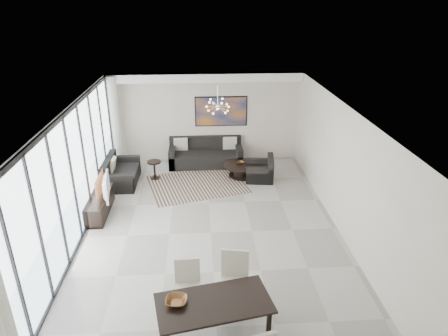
{
  "coord_description": "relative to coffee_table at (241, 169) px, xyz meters",
  "views": [
    {
      "loc": [
        -0.2,
        -7.9,
        5.12
      ],
      "look_at": [
        0.36,
        0.88,
        1.25
      ],
      "focal_mm": 32.0,
      "sensor_mm": 36.0,
      "label": 1
    }
  ],
  "objects": [
    {
      "name": "chandelier",
      "position": [
        -0.73,
        -0.58,
        2.13
      ],
      "size": [
        0.66,
        0.66,
        0.71
      ],
      "color": "silver",
      "rests_on": "room_shell"
    },
    {
      "name": "window_wall",
      "position": [
        -3.89,
        -3.08,
        1.25
      ],
      "size": [
        0.37,
        8.95,
        2.9
      ],
      "color": "silver",
      "rests_on": "floor"
    },
    {
      "name": "side_table",
      "position": [
        -2.61,
        -0.01,
        0.16
      ],
      "size": [
        0.41,
        0.41,
        0.56
      ],
      "color": "black",
      "rests_on": "floor"
    },
    {
      "name": "tv_console",
      "position": [
        -3.79,
        -2.0,
        0.02
      ],
      "size": [
        0.44,
        1.55,
        0.48
      ],
      "primitive_type": "cube",
      "color": "black",
      "rests_on": "floor"
    },
    {
      "name": "room_shell",
      "position": [
        -0.57,
        -3.08,
        1.23
      ],
      "size": [
        6.0,
        9.0,
        2.9
      ],
      "color": "#A8A39B",
      "rests_on": "ground"
    },
    {
      "name": "bowl_dining",
      "position": [
        -1.66,
        -6.16,
        0.56
      ],
      "size": [
        0.38,
        0.38,
        0.08
      ],
      "primitive_type": "imported",
      "rotation": [
        0.0,
        0.0,
        -0.16
      ],
      "color": "brown",
      "rests_on": "dining_table"
    },
    {
      "name": "dining_chair_ne",
      "position": [
        -0.69,
        -5.39,
        0.39
      ],
      "size": [
        0.56,
        0.56,
        1.05
      ],
      "color": "beige",
      "rests_on": "floor"
    },
    {
      "name": "soffit",
      "position": [
        -1.03,
        1.22,
        2.55
      ],
      "size": [
        5.98,
        0.4,
        0.26
      ],
      "primitive_type": "cube",
      "color": "white",
      "rests_on": "room_shell"
    },
    {
      "name": "coffee_table",
      "position": [
        0.0,
        0.0,
        0.0
      ],
      "size": [
        1.1,
        1.1,
        0.38
      ],
      "color": "black",
      "rests_on": "floor"
    },
    {
      "name": "dining_table",
      "position": [
        -1.08,
        -6.18,
        0.44
      ],
      "size": [
        1.91,
        1.22,
        0.74
      ],
      "color": "black",
      "rests_on": "floor"
    },
    {
      "name": "armchair",
      "position": [
        0.55,
        -0.24,
        0.03
      ],
      "size": [
        0.9,
        0.94,
        0.71
      ],
      "color": "black",
      "rests_on": "floor"
    },
    {
      "name": "television",
      "position": [
        -3.63,
        -2.05,
        0.54
      ],
      "size": [
        0.27,
        0.96,
        0.55
      ],
      "primitive_type": "imported",
      "rotation": [
        0.0,
        0.0,
        1.73
      ],
      "color": "gray",
      "rests_on": "tv_console"
    },
    {
      "name": "loveseat",
      "position": [
        -3.58,
        -0.23,
        0.05
      ],
      "size": [
        0.87,
        1.55,
        0.78
      ],
      "color": "black",
      "rests_on": "floor"
    },
    {
      "name": "bowl_coffee",
      "position": [
        -0.03,
        0.05,
        0.2
      ],
      "size": [
        0.23,
        0.23,
        0.07
      ],
      "primitive_type": "imported",
      "rotation": [
        0.0,
        0.0,
        0.03
      ],
      "color": "brown",
      "rests_on": "coffee_table"
    },
    {
      "name": "sofa_main",
      "position": [
        -1.06,
        0.99,
        0.07
      ],
      "size": [
        2.33,
        0.95,
        0.85
      ],
      "color": "black",
      "rests_on": "floor"
    },
    {
      "name": "rug",
      "position": [
        -1.35,
        -0.48,
        -0.21
      ],
      "size": [
        3.1,
        2.67,
        0.01
      ],
      "primitive_type": "cube",
      "rotation": [
        0.0,
        0.0,
        0.27
      ],
      "color": "black",
      "rests_on": "floor"
    },
    {
      "name": "painting",
      "position": [
        -0.53,
        1.39,
        1.43
      ],
      "size": [
        1.68,
        0.04,
        0.98
      ],
      "primitive_type": "cube",
      "color": "#BA6619",
      "rests_on": "room_shell"
    },
    {
      "name": "dining_chair_nw",
      "position": [
        -1.51,
        -5.44,
        0.33
      ],
      "size": [
        0.46,
        0.46,
        0.95
      ],
      "color": "beige",
      "rests_on": "floor"
    }
  ]
}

